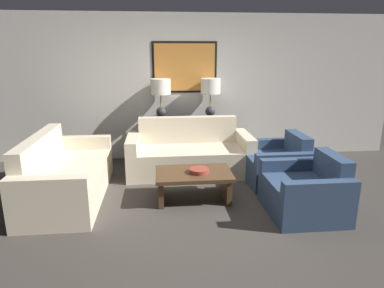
% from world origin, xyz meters
% --- Properties ---
extents(ground_plane, '(20.00, 20.00, 0.00)m').
position_xyz_m(ground_plane, '(0.00, 0.00, 0.00)').
color(ground_plane, '#3D3833').
extents(back_wall, '(8.07, 0.12, 2.65)m').
position_xyz_m(back_wall, '(0.00, 2.46, 1.33)').
color(back_wall, beige).
rests_on(back_wall, ground_plane).
extents(console_table, '(1.47, 0.38, 0.80)m').
position_xyz_m(console_table, '(0.00, 2.19, 0.40)').
color(console_table, black).
rests_on(console_table, ground_plane).
extents(table_lamp_left, '(0.36, 0.36, 0.71)m').
position_xyz_m(table_lamp_left, '(-0.45, 2.19, 1.30)').
color(table_lamp_left, '#333338').
rests_on(table_lamp_left, console_table).
extents(table_lamp_right, '(0.36, 0.36, 0.71)m').
position_xyz_m(table_lamp_right, '(0.45, 2.19, 1.30)').
color(table_lamp_right, '#333338').
rests_on(table_lamp_right, console_table).
extents(couch_by_back_wall, '(2.04, 0.91, 0.89)m').
position_xyz_m(couch_by_back_wall, '(0.00, 1.52, 0.30)').
color(couch_by_back_wall, beige).
rests_on(couch_by_back_wall, ground_plane).
extents(couch_by_side, '(0.91, 2.04, 0.89)m').
position_xyz_m(couch_by_side, '(-1.80, 0.65, 0.30)').
color(couch_by_side, beige).
rests_on(couch_by_side, ground_plane).
extents(coffee_table, '(1.03, 0.67, 0.40)m').
position_xyz_m(coffee_table, '(-0.05, 0.40, 0.29)').
color(coffee_table, '#4C331E').
rests_on(coffee_table, ground_plane).
extents(decorative_bowl, '(0.27, 0.27, 0.06)m').
position_xyz_m(decorative_bowl, '(0.03, 0.36, 0.43)').
color(decorative_bowl, '#93382D').
rests_on(decorative_bowl, coffee_table).
extents(armchair_near_back_wall, '(0.87, 0.97, 0.76)m').
position_xyz_m(armchair_near_back_wall, '(1.31, 0.94, 0.28)').
color(armchair_near_back_wall, navy).
rests_on(armchair_near_back_wall, ground_plane).
extents(armchair_near_camera, '(0.87, 0.97, 0.76)m').
position_xyz_m(armchair_near_camera, '(1.31, -0.14, 0.28)').
color(armchair_near_camera, navy).
rests_on(armchair_near_camera, ground_plane).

